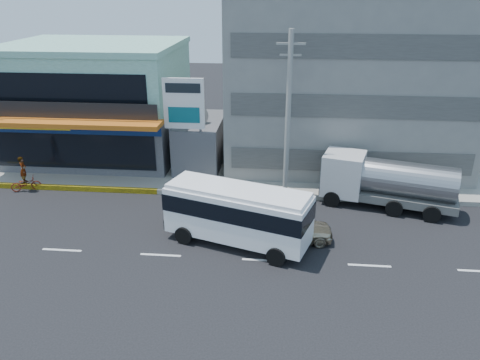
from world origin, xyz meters
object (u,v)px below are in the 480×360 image
at_px(utility_pole_near, 288,116).
at_px(satellite_dish, 198,123).
at_px(minibus, 238,211).
at_px(concrete_building, 346,64).
at_px(sedan, 291,228).
at_px(tanker_truck, 384,181).
at_px(motorcycle_rider, 25,180).
at_px(billboard, 184,110).
at_px(shop_building, 98,104).

bearing_deg(utility_pole_near, satellite_dish, 149.04).
bearing_deg(utility_pole_near, minibus, -111.86).
bearing_deg(concrete_building, minibus, -115.25).
bearing_deg(satellite_dish, sedan, -54.97).
bearing_deg(tanker_truck, concrete_building, 101.33).
height_order(satellite_dish, tanker_truck, satellite_dish).
bearing_deg(minibus, concrete_building, 64.75).
xyz_separation_m(concrete_building, minibus, (-6.37, -13.50, -5.18)).
relative_size(minibus, tanker_truck, 0.96).
xyz_separation_m(utility_pole_near, minibus, (-2.37, -5.90, -3.33)).
distance_m(minibus, tanker_truck, 9.53).
bearing_deg(tanker_truck, sedan, -139.33).
xyz_separation_m(satellite_dish, motorcycle_rider, (-10.45, -4.20, -2.82)).
bearing_deg(billboard, minibus, -61.78).
relative_size(shop_building, billboard, 1.80).
height_order(shop_building, minibus, shop_building).
bearing_deg(shop_building, minibus, -46.93).
bearing_deg(concrete_building, shop_building, -176.65).
relative_size(billboard, minibus, 0.90).
height_order(shop_building, billboard, shop_building).
distance_m(shop_building, sedan, 18.95).
xyz_separation_m(shop_building, motorcycle_rider, (-2.45, -7.15, -3.24)).
xyz_separation_m(satellite_dish, minibus, (3.63, -9.50, -1.76)).
bearing_deg(billboard, utility_pole_near, -15.48).
xyz_separation_m(billboard, tanker_truck, (12.18, -2.61, -3.31)).
bearing_deg(shop_building, motorcycle_rider, -108.92).
relative_size(shop_building, minibus, 1.62).
bearing_deg(concrete_building, satellite_dish, -158.20).
xyz_separation_m(concrete_building, tanker_truck, (1.68, -8.41, -5.39)).
bearing_deg(utility_pole_near, sedan, -86.60).
height_order(shop_building, motorcycle_rider, shop_building).
distance_m(utility_pole_near, motorcycle_rider, 17.04).
bearing_deg(tanker_truck, shop_building, 159.51).
bearing_deg(satellite_dish, tanker_truck, -20.68).
relative_size(concrete_building, motorcycle_rider, 6.97).
height_order(satellite_dish, utility_pole_near, utility_pole_near).
xyz_separation_m(sedan, motorcycle_rider, (-16.77, 4.82, 0.04)).
height_order(concrete_building, sedan, concrete_building).
distance_m(billboard, tanker_truck, 12.89).
distance_m(shop_building, minibus, 17.17).
bearing_deg(motorcycle_rider, shop_building, 71.08).
bearing_deg(satellite_dish, concrete_building, 21.80).
distance_m(tanker_truck, motorcycle_rider, 22.15).
distance_m(sedan, motorcycle_rider, 17.45).
bearing_deg(utility_pole_near, concrete_building, 62.24).
relative_size(concrete_building, utility_pole_near, 1.60).
distance_m(billboard, sedan, 10.79).
distance_m(concrete_building, billboard, 12.17).
bearing_deg(sedan, motorcycle_rider, 67.62).
distance_m(concrete_building, motorcycle_rider, 22.90).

